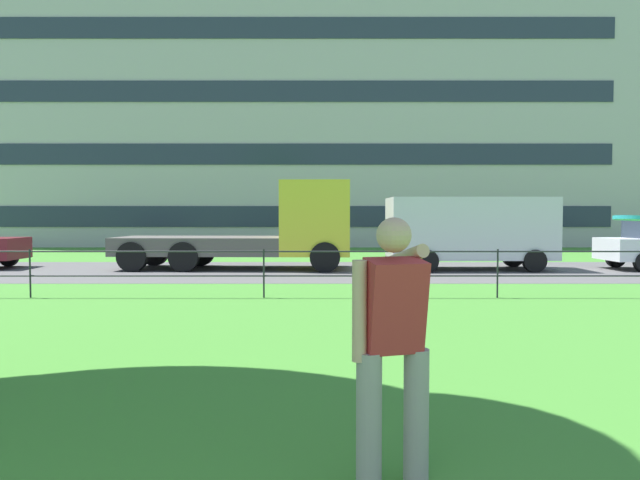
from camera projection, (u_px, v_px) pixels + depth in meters
street_strip at (282, 271)px, 17.61m from camera, size 80.00×6.66×0.01m
park_fence at (263, 265)px, 11.83m from camera, size 38.32×0.04×1.00m
person_thrower at (392, 341)px, 3.61m from camera, size 0.50×0.85×1.67m
frisbee at (633, 218)px, 4.01m from camera, size 0.38×0.37×0.04m
flatbed_truck_far_right at (269, 230)px, 18.25m from camera, size 7.37×2.63×2.75m
panel_van_right at (469, 229)px, 18.03m from camera, size 5.02×2.15×2.24m
apartment_building_background at (299, 79)px, 35.28m from camera, size 39.83×10.37×20.05m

